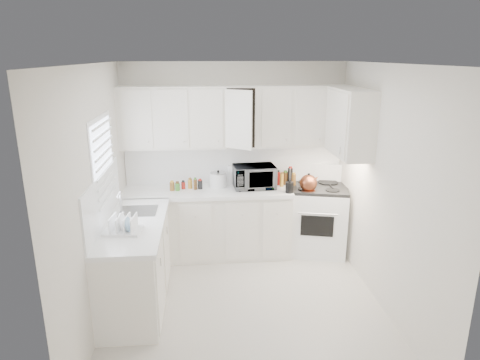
{
  "coord_description": "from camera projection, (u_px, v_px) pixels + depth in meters",
  "views": [
    {
      "loc": [
        -0.42,
        -4.14,
        2.68
      ],
      "look_at": [
        0.0,
        0.7,
        1.25
      ],
      "focal_mm": 31.91,
      "sensor_mm": 36.0,
      "label": 1
    }
  ],
  "objects": [
    {
      "name": "lower_cabinets_left",
      "position": [
        136.0,
        265.0,
        4.72
      ],
      "size": [
        0.6,
        1.6,
        0.9
      ],
      "primitive_type": null,
      "color": "silver",
      "rests_on": "floor"
    },
    {
      "name": "ceiling",
      "position": [
        246.0,
        64.0,
        4.02
      ],
      "size": [
        3.2,
        3.2,
        0.0
      ],
      "primitive_type": "plane",
      "rotation": [
        3.14,
        0.0,
        0.0
      ],
      "color": "white",
      "rests_on": "ground"
    },
    {
      "name": "sauce_right_4",
      "position": [
        293.0,
        177.0,
        5.92
      ],
      "size": [
        0.06,
        0.06,
        0.19
      ],
      "primitive_type": "cylinder",
      "color": "brown",
      "rests_on": "countertop_back"
    },
    {
      "name": "floor",
      "position": [
        245.0,
        305.0,
        4.75
      ],
      "size": [
        3.2,
        3.2,
        0.0
      ],
      "primitive_type": "plane",
      "color": "beige",
      "rests_on": "ground"
    },
    {
      "name": "microwave",
      "position": [
        254.0,
        174.0,
        5.73
      ],
      "size": [
        0.57,
        0.35,
        0.37
      ],
      "primitive_type": "imported",
      "rotation": [
        0.0,
        0.0,
        0.08
      ],
      "color": "gray",
      "rests_on": "countertop_back"
    },
    {
      "name": "backsplash_left",
      "position": [
        103.0,
        199.0,
        4.48
      ],
      "size": [
        0.02,
        1.6,
        0.55
      ],
      "primitive_type": "cube",
      "color": "white",
      "rests_on": "wall_left"
    },
    {
      "name": "sauce_right_1",
      "position": [
        282.0,
        179.0,
        5.85
      ],
      "size": [
        0.06,
        0.06,
        0.19
      ],
      "primitive_type": "cylinder",
      "color": "gold",
      "rests_on": "countertop_back"
    },
    {
      "name": "wall_back",
      "position": [
        234.0,
        158.0,
        5.91
      ],
      "size": [
        3.0,
        0.0,
        3.0
      ],
      "primitive_type": "plane",
      "rotation": [
        1.57,
        0.0,
        0.0
      ],
      "color": "silver",
      "rests_on": "ground"
    },
    {
      "name": "tea_kettle",
      "position": [
        308.0,
        182.0,
        5.61
      ],
      "size": [
        0.36,
        0.33,
        0.26
      ],
      "primitive_type": null,
      "rotation": [
        0.0,
        0.0,
        0.38
      ],
      "color": "maroon",
      "rests_on": "stove"
    },
    {
      "name": "wall_right",
      "position": [
        387.0,
        191.0,
        4.51
      ],
      "size": [
        0.0,
        3.2,
        3.2
      ],
      "primitive_type": "plane",
      "rotation": [
        1.57,
        0.0,
        -1.57
      ],
      "color": "silver",
      "rests_on": "ground"
    },
    {
      "name": "spice_left_1",
      "position": [
        178.0,
        185.0,
        5.67
      ],
      "size": [
        0.06,
        0.06,
        0.13
      ],
      "primitive_type": "cylinder",
      "color": "#3D7C29",
      "rests_on": "countertop_back"
    },
    {
      "name": "countertop_back",
      "position": [
        207.0,
        192.0,
        5.69
      ],
      "size": [
        2.24,
        0.64,
        0.05
      ],
      "primitive_type": "cube",
      "color": "white",
      "rests_on": "lower_cabinets_back"
    },
    {
      "name": "frying_pan",
      "position": [
        328.0,
        182.0,
        5.98
      ],
      "size": [
        0.3,
        0.48,
        0.04
      ],
      "primitive_type": null,
      "rotation": [
        0.0,
        0.0,
        -0.06
      ],
      "color": "black",
      "rests_on": "stove"
    },
    {
      "name": "upper_cabinets_back",
      "position": [
        235.0,
        147.0,
        5.7
      ],
      "size": [
        3.0,
        0.33,
        0.8
      ],
      "primitive_type": null,
      "color": "silver",
      "rests_on": "wall_back"
    },
    {
      "name": "sauce_right_2",
      "position": [
        285.0,
        178.0,
        5.91
      ],
      "size": [
        0.06,
        0.06,
        0.19
      ],
      "primitive_type": "cylinder",
      "color": "#543518",
      "rests_on": "countertop_back"
    },
    {
      "name": "spice_left_5",
      "position": [
        201.0,
        184.0,
        5.7
      ],
      "size": [
        0.06,
        0.06,
        0.13
      ],
      "primitive_type": "cylinder",
      "color": "black",
      "rests_on": "countertop_back"
    },
    {
      "name": "utensil_crock",
      "position": [
        290.0,
        180.0,
        5.52
      ],
      "size": [
        0.14,
        0.14,
        0.34
      ],
      "primitive_type": null,
      "rotation": [
        0.0,
        0.0,
        -0.29
      ],
      "color": "black",
      "rests_on": "countertop_back"
    },
    {
      "name": "spice_left_2",
      "position": [
        184.0,
        183.0,
        5.77
      ],
      "size": [
        0.06,
        0.06,
        0.13
      ],
      "primitive_type": "cylinder",
      "color": "#B12017",
      "rests_on": "countertop_back"
    },
    {
      "name": "upper_cabinets_right",
      "position": [
        348.0,
        155.0,
        5.22
      ],
      "size": [
        0.33,
        0.9,
        0.8
      ],
      "primitive_type": null,
      "color": "silver",
      "rests_on": "wall_right"
    },
    {
      "name": "wall_front",
      "position": [
        269.0,
        269.0,
        2.86
      ],
      "size": [
        3.0,
        0.0,
        3.0
      ],
      "primitive_type": "plane",
      "rotation": [
        -1.57,
        0.0,
        0.0
      ],
      "color": "silver",
      "rests_on": "ground"
    },
    {
      "name": "spice_left_3",
      "position": [
        189.0,
        185.0,
        5.69
      ],
      "size": [
        0.06,
        0.06,
        0.13
      ],
      "primitive_type": "cylinder",
      "color": "gold",
      "rests_on": "countertop_back"
    },
    {
      "name": "countertop_left",
      "position": [
        134.0,
        225.0,
        4.59
      ],
      "size": [
        0.64,
        1.62,
        0.05
      ],
      "primitive_type": "cube",
      "color": "white",
      "rests_on": "lower_cabinets_left"
    },
    {
      "name": "paper_towel",
      "position": [
        232.0,
        175.0,
        5.9
      ],
      "size": [
        0.12,
        0.12,
        0.27
      ],
      "primitive_type": "cylinder",
      "color": "white",
      "rests_on": "countertop_back"
    },
    {
      "name": "spice_left_4",
      "position": [
        195.0,
        183.0,
        5.78
      ],
      "size": [
        0.06,
        0.06,
        0.13
      ],
      "primitive_type": "cylinder",
      "color": "#543518",
      "rests_on": "countertop_back"
    },
    {
      "name": "dish_rack",
      "position": [
        122.0,
        223.0,
        4.31
      ],
      "size": [
        0.39,
        0.31,
        0.2
      ],
      "primitive_type": null,
      "rotation": [
        0.0,
        0.0,
        -0.11
      ],
      "color": "white",
      "rests_on": "countertop_left"
    },
    {
      "name": "sauce_right_3",
      "position": [
        290.0,
        179.0,
        5.86
      ],
      "size": [
        0.06,
        0.06,
        0.19
      ],
      "primitive_type": "cylinder",
      "color": "black",
      "rests_on": "countertop_back"
    },
    {
      "name": "lower_cabinets_back",
      "position": [
        208.0,
        224.0,
        5.84
      ],
      "size": [
        2.22,
        0.6,
        0.9
      ],
      "primitive_type": null,
      "color": "silver",
      "rests_on": "floor"
    },
    {
      "name": "wall_left",
      "position": [
        97.0,
        199.0,
        4.26
      ],
      "size": [
        0.0,
        3.2,
        3.2
      ],
      "primitive_type": "plane",
      "rotation": [
        1.57,
        0.0,
        1.57
      ],
      "color": "silver",
      "rests_on": "ground"
    },
    {
      "name": "spice_left_0",
      "position": [
        173.0,
        183.0,
        5.75
      ],
      "size": [
        0.06,
        0.06,
        0.13
      ],
      "primitive_type": "cylinder",
      "color": "brown",
      "rests_on": "countertop_back"
    },
    {
      "name": "stove",
      "position": [
        317.0,
        210.0,
        5.91
      ],
      "size": [
        0.93,
        0.82,
        1.22
      ],
      "primitive_type": null,
      "rotation": [
        0.0,
        0.0,
        -0.24
      ],
      "color": "white",
      "rests_on": "floor"
    },
    {
      "name": "window_blinds",
      "position": [
        104.0,
        166.0,
        4.53
      ],
      "size": [
        0.06,
        0.96,
        1.06
      ],
      "primitive_type": null,
      "color": "white",
      "rests_on": "wall_left"
    },
    {
      "name": "backsplash_back",
      "position": [
        235.0,
        164.0,
        5.93
      ],
      "size": [
        2.98,
        0.02,
        0.55
      ],
      "primitive_type": "cube",
      "color": "white",
      "rests_on": "wall_back"
    },
    {
      "name": "rice_cooker",
      "position": [
        218.0,
        179.0,
        5.79
      ],
      "size": [
        0.29,
        0.29,
        0.23
      ],
      "primitive_type": null,
      "rotation": [
        0.0,
        0.0,
        0.28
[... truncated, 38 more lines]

